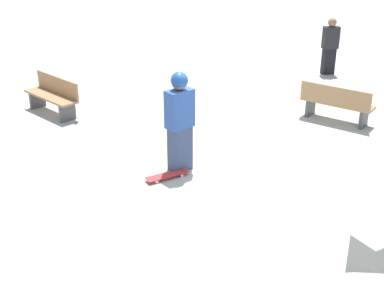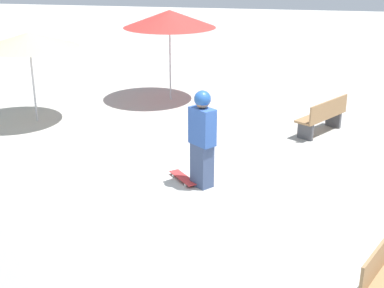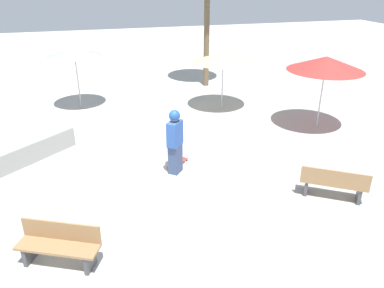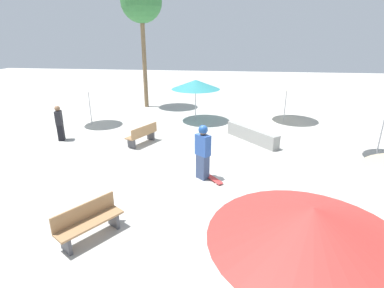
% 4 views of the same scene
% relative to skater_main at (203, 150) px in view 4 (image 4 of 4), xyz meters
% --- Properties ---
extents(ground_plane, '(60.00, 60.00, 0.00)m').
position_rel_skater_main_xyz_m(ground_plane, '(-0.56, 0.89, -1.00)').
color(ground_plane, '#B2AFA8').
extents(skater_main, '(0.55, 0.53, 1.85)m').
position_rel_skater_main_xyz_m(skater_main, '(0.00, 0.00, 0.00)').
color(skater_main, '#38476B').
rests_on(skater_main, ground_plane).
extents(skateboard, '(0.66, 0.74, 0.07)m').
position_rel_skater_main_xyz_m(skateboard, '(0.39, -0.16, -0.94)').
color(skateboard, red).
rests_on(skateboard, ground_plane).
extents(concrete_ledge, '(2.19, 2.47, 0.61)m').
position_rel_skater_main_xyz_m(concrete_ledge, '(1.86, 3.96, -0.70)').
color(concrete_ledge, gray).
rests_on(concrete_ledge, ground_plane).
extents(bench_near, '(1.09, 1.63, 0.85)m').
position_rel_skater_main_xyz_m(bench_near, '(-2.92, 2.97, -0.57)').
color(bench_near, '#47474C').
rests_on(bench_near, ground_plane).
extents(bench_far, '(1.26, 1.57, 0.85)m').
position_rel_skater_main_xyz_m(bench_far, '(-2.36, -3.44, -0.57)').
color(bench_far, '#47474C').
rests_on(bench_far, ground_plane).
extents(shade_umbrella_cream, '(2.51, 2.51, 2.28)m').
position_rel_skater_main_xyz_m(shade_umbrella_cream, '(3.86, 7.71, 1.08)').
color(shade_umbrella_cream, '#B7B7BC').
rests_on(shade_umbrella_cream, ground_plane).
extents(shade_umbrella_red, '(2.61, 2.61, 2.57)m').
position_rel_skater_main_xyz_m(shade_umbrella_red, '(1.87, -5.72, 1.33)').
color(shade_umbrella_red, '#B7B7BC').
rests_on(shade_umbrella_red, ground_plane).
extents(shade_umbrella_white, '(1.98, 1.98, 2.29)m').
position_rel_skater_main_xyz_m(shade_umbrella_white, '(-6.44, 5.52, 1.11)').
color(shade_umbrella_white, '#B7B7BC').
rests_on(shade_umbrella_white, ground_plane).
extents(shade_umbrella_teal, '(2.63, 2.63, 2.25)m').
position_rel_skater_main_xyz_m(shade_umbrella_teal, '(-1.04, 7.06, 1.00)').
color(shade_umbrella_teal, '#B7B7BC').
rests_on(shade_umbrella_teal, ground_plane).
extents(palm_tree_left, '(2.47, 2.47, 7.61)m').
position_rel_skater_main_xyz_m(palm_tree_left, '(-4.66, 10.01, 5.28)').
color(palm_tree_left, brown).
rests_on(palm_tree_left, ground_plane).
extents(bystander_watching, '(0.37, 0.49, 1.59)m').
position_rel_skater_main_xyz_m(bystander_watching, '(-6.73, 3.03, -0.20)').
color(bystander_watching, black).
rests_on(bystander_watching, ground_plane).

